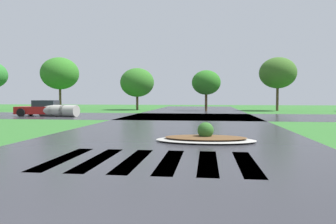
# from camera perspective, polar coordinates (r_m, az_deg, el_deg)

# --- Properties ---
(asphalt_roadway) EXTENTS (10.23, 80.00, 0.01)m
(asphalt_roadway) POSITION_cam_1_polar(r_m,az_deg,el_deg) (12.34, 0.86, -4.47)
(asphalt_roadway) COLOR #2B2B30
(asphalt_roadway) RESTS_ON ground
(asphalt_cross_road) EXTENTS (90.00, 9.20, 0.01)m
(asphalt_cross_road) POSITION_cam_1_polar(r_m,az_deg,el_deg) (25.16, 4.05, -0.81)
(asphalt_cross_road) COLOR #2B2B30
(asphalt_cross_road) RESTS_ON ground
(crosswalk_stripes) EXTENTS (4.95, 3.00, 0.01)m
(crosswalk_stripes) POSITION_cam_1_polar(r_m,az_deg,el_deg) (7.76, -2.94, -8.77)
(crosswalk_stripes) COLOR white
(crosswalk_stripes) RESTS_ON ground
(median_island) EXTENTS (3.46, 1.74, 0.68)m
(median_island) POSITION_cam_1_polar(r_m,az_deg,el_deg) (11.02, 6.79, -4.67)
(median_island) COLOR #9E9B93
(median_island) RESTS_ON ground
(car_dark_suv) EXTENTS (4.16, 2.45, 1.29)m
(car_dark_suv) POSITION_cam_1_polar(r_m,az_deg,el_deg) (27.89, -21.62, 0.56)
(car_dark_suv) COLOR maroon
(car_dark_suv) RESTS_ON ground
(drainage_pipe_stack) EXTENTS (3.53, 1.67, 0.92)m
(drainage_pipe_stack) POSITION_cam_1_polar(r_m,az_deg,el_deg) (26.58, -19.15, 0.22)
(drainage_pipe_stack) COLOR #9E9B93
(drainage_pipe_stack) RESTS_ON ground
(background_treeline) EXTENTS (47.18, 5.87, 6.37)m
(background_treeline) POSITION_cam_1_polar(r_m,az_deg,el_deg) (37.30, -4.53, 6.42)
(background_treeline) COLOR #4C3823
(background_treeline) RESTS_ON ground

